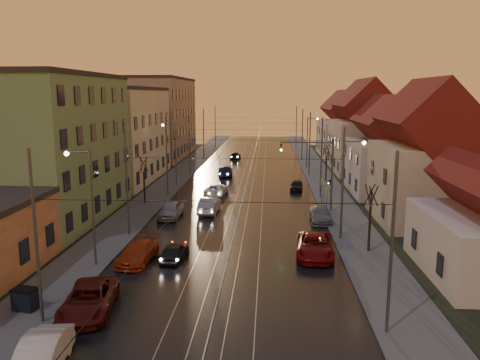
% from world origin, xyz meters
% --- Properties ---
extents(ground, '(160.00, 160.00, 0.00)m').
position_xyz_m(ground, '(0.00, 0.00, 0.00)').
color(ground, black).
rests_on(ground, ground).
extents(road, '(16.00, 120.00, 0.04)m').
position_xyz_m(road, '(0.00, 40.00, 0.02)').
color(road, black).
rests_on(road, ground).
extents(sidewalk_left, '(4.00, 120.00, 0.15)m').
position_xyz_m(sidewalk_left, '(-10.00, 40.00, 0.07)').
color(sidewalk_left, '#4C4C4C').
rests_on(sidewalk_left, ground).
extents(sidewalk_right, '(4.00, 120.00, 0.15)m').
position_xyz_m(sidewalk_right, '(10.00, 40.00, 0.07)').
color(sidewalk_right, '#4C4C4C').
rests_on(sidewalk_right, ground).
extents(tram_rail_0, '(0.06, 120.00, 0.03)m').
position_xyz_m(tram_rail_0, '(-2.20, 40.00, 0.06)').
color(tram_rail_0, gray).
rests_on(tram_rail_0, road).
extents(tram_rail_1, '(0.06, 120.00, 0.03)m').
position_xyz_m(tram_rail_1, '(-0.77, 40.00, 0.06)').
color(tram_rail_1, gray).
rests_on(tram_rail_1, road).
extents(tram_rail_2, '(0.06, 120.00, 0.03)m').
position_xyz_m(tram_rail_2, '(0.77, 40.00, 0.06)').
color(tram_rail_2, gray).
rests_on(tram_rail_2, road).
extents(tram_rail_3, '(0.06, 120.00, 0.03)m').
position_xyz_m(tram_rail_3, '(2.20, 40.00, 0.06)').
color(tram_rail_3, gray).
rests_on(tram_rail_3, road).
extents(apartment_left_1, '(10.00, 18.00, 13.00)m').
position_xyz_m(apartment_left_1, '(-17.50, 14.00, 6.50)').
color(apartment_left_1, '#72945E').
rests_on(apartment_left_1, ground).
extents(apartment_left_2, '(10.00, 20.00, 12.00)m').
position_xyz_m(apartment_left_2, '(-17.50, 34.00, 6.00)').
color(apartment_left_2, beige).
rests_on(apartment_left_2, ground).
extents(apartment_left_3, '(10.00, 24.00, 14.00)m').
position_xyz_m(apartment_left_3, '(-17.50, 58.00, 7.00)').
color(apartment_left_3, '#957760').
rests_on(apartment_left_3, ground).
extents(house_right_1, '(8.67, 10.20, 10.80)m').
position_xyz_m(house_right_1, '(17.00, 15.00, 5.45)').
color(house_right_1, beige).
rests_on(house_right_1, ground).
extents(house_right_2, '(9.18, 12.24, 9.20)m').
position_xyz_m(house_right_2, '(17.00, 28.00, 4.64)').
color(house_right_2, silver).
rests_on(house_right_2, ground).
extents(house_right_3, '(9.18, 14.28, 11.50)m').
position_xyz_m(house_right_3, '(17.00, 43.00, 5.80)').
color(house_right_3, beige).
rests_on(house_right_3, ground).
extents(house_right_4, '(9.18, 16.32, 10.00)m').
position_xyz_m(house_right_4, '(17.00, 61.00, 5.05)').
color(house_right_4, silver).
rests_on(house_right_4, ground).
extents(catenary_pole_l_0, '(0.16, 0.16, 9.00)m').
position_xyz_m(catenary_pole_l_0, '(-8.60, -6.00, 4.50)').
color(catenary_pole_l_0, '#595B60').
rests_on(catenary_pole_l_0, ground).
extents(catenary_pole_r_0, '(0.16, 0.16, 9.00)m').
position_xyz_m(catenary_pole_r_0, '(8.60, -6.00, 4.50)').
color(catenary_pole_r_0, '#595B60').
rests_on(catenary_pole_r_0, ground).
extents(catenary_pole_l_1, '(0.16, 0.16, 9.00)m').
position_xyz_m(catenary_pole_l_1, '(-8.60, 9.00, 4.50)').
color(catenary_pole_l_1, '#595B60').
rests_on(catenary_pole_l_1, ground).
extents(catenary_pole_r_1, '(0.16, 0.16, 9.00)m').
position_xyz_m(catenary_pole_r_1, '(8.60, 9.00, 4.50)').
color(catenary_pole_r_1, '#595B60').
rests_on(catenary_pole_r_1, ground).
extents(catenary_pole_l_2, '(0.16, 0.16, 9.00)m').
position_xyz_m(catenary_pole_l_2, '(-8.60, 24.00, 4.50)').
color(catenary_pole_l_2, '#595B60').
rests_on(catenary_pole_l_2, ground).
extents(catenary_pole_r_2, '(0.16, 0.16, 9.00)m').
position_xyz_m(catenary_pole_r_2, '(8.60, 24.00, 4.50)').
color(catenary_pole_r_2, '#595B60').
rests_on(catenary_pole_r_2, ground).
extents(catenary_pole_l_3, '(0.16, 0.16, 9.00)m').
position_xyz_m(catenary_pole_l_3, '(-8.60, 39.00, 4.50)').
color(catenary_pole_l_3, '#595B60').
rests_on(catenary_pole_l_3, ground).
extents(catenary_pole_r_3, '(0.16, 0.16, 9.00)m').
position_xyz_m(catenary_pole_r_3, '(8.60, 39.00, 4.50)').
color(catenary_pole_r_3, '#595B60').
rests_on(catenary_pole_r_3, ground).
extents(catenary_pole_l_4, '(0.16, 0.16, 9.00)m').
position_xyz_m(catenary_pole_l_4, '(-8.60, 54.00, 4.50)').
color(catenary_pole_l_4, '#595B60').
rests_on(catenary_pole_l_4, ground).
extents(catenary_pole_r_4, '(0.16, 0.16, 9.00)m').
position_xyz_m(catenary_pole_r_4, '(8.60, 54.00, 4.50)').
color(catenary_pole_r_4, '#595B60').
rests_on(catenary_pole_r_4, ground).
extents(catenary_pole_l_5, '(0.16, 0.16, 9.00)m').
position_xyz_m(catenary_pole_l_5, '(-8.60, 72.00, 4.50)').
color(catenary_pole_l_5, '#595B60').
rests_on(catenary_pole_l_5, ground).
extents(catenary_pole_r_5, '(0.16, 0.16, 9.00)m').
position_xyz_m(catenary_pole_r_5, '(8.60, 72.00, 4.50)').
color(catenary_pole_r_5, '#595B60').
rests_on(catenary_pole_r_5, ground).
extents(street_lamp_0, '(1.75, 0.32, 8.00)m').
position_xyz_m(street_lamp_0, '(-9.10, 2.00, 4.89)').
color(street_lamp_0, '#595B60').
rests_on(street_lamp_0, ground).
extents(street_lamp_1, '(1.75, 0.32, 8.00)m').
position_xyz_m(street_lamp_1, '(9.10, 10.00, 4.89)').
color(street_lamp_1, '#595B60').
rests_on(street_lamp_1, ground).
extents(street_lamp_2, '(1.75, 0.32, 8.00)m').
position_xyz_m(street_lamp_2, '(-9.10, 30.00, 4.89)').
color(street_lamp_2, '#595B60').
rests_on(street_lamp_2, ground).
extents(street_lamp_3, '(1.75, 0.32, 8.00)m').
position_xyz_m(street_lamp_3, '(9.10, 46.00, 4.89)').
color(street_lamp_3, '#595B60').
rests_on(street_lamp_3, ground).
extents(traffic_light_mast, '(5.30, 0.32, 7.20)m').
position_xyz_m(traffic_light_mast, '(7.99, 18.00, 4.60)').
color(traffic_light_mast, '#595B60').
rests_on(traffic_light_mast, ground).
extents(bare_tree_0, '(1.09, 1.09, 5.11)m').
position_xyz_m(bare_tree_0, '(-10.20, 20.00, 2.49)').
color(bare_tree_0, black).
rests_on(bare_tree_0, ground).
extents(bare_tree_1, '(1.09, 1.09, 5.11)m').
position_xyz_m(bare_tree_1, '(10.20, 6.00, 2.49)').
color(bare_tree_1, black).
rests_on(bare_tree_1, ground).
extents(bare_tree_2, '(1.09, 1.09, 5.11)m').
position_xyz_m(bare_tree_2, '(10.40, 34.00, 2.49)').
color(bare_tree_2, black).
rests_on(bare_tree_2, ground).
extents(driving_car_0, '(1.78, 3.78, 1.25)m').
position_xyz_m(driving_car_0, '(-3.75, 3.57, 0.62)').
color(driving_car_0, black).
rests_on(driving_car_0, ground).
extents(driving_car_1, '(1.87, 4.83, 1.57)m').
position_xyz_m(driving_car_1, '(-2.96, 16.90, 0.78)').
color(driving_car_1, '#A5A5AA').
rests_on(driving_car_1, ground).
extents(driving_car_2, '(2.62, 4.95, 1.32)m').
position_xyz_m(driving_car_2, '(-3.18, 25.07, 0.66)').
color(driving_car_2, silver).
rests_on(driving_car_2, ground).
extents(driving_car_3, '(2.49, 5.19, 1.46)m').
position_xyz_m(driving_car_3, '(-3.31, 37.91, 0.73)').
color(driving_car_3, '#1A214E').
rests_on(driving_car_3, ground).
extents(driving_car_4, '(1.95, 4.06, 1.34)m').
position_xyz_m(driving_car_4, '(-3.12, 55.20, 0.67)').
color(driving_car_4, black).
rests_on(driving_car_4, ground).
extents(parked_left_0, '(2.15, 4.76, 1.52)m').
position_xyz_m(parked_left_0, '(-6.62, -10.20, 0.76)').
color(parked_left_0, silver).
rests_on(parked_left_0, ground).
extents(parked_left_1, '(3.15, 5.60, 1.48)m').
position_xyz_m(parked_left_1, '(-6.70, -4.62, 0.74)').
color(parked_left_1, '#53120E').
rests_on(parked_left_1, ground).
extents(parked_left_2, '(2.30, 4.92, 1.39)m').
position_xyz_m(parked_left_2, '(-6.20, 3.13, 0.69)').
color(parked_left_2, '#AF3311').
rests_on(parked_left_2, ground).
extents(parked_left_3, '(2.02, 4.62, 1.55)m').
position_xyz_m(parked_left_3, '(-6.36, 14.91, 0.78)').
color(parked_left_3, '#97989D').
rests_on(parked_left_3, ground).
extents(parked_right_0, '(3.06, 5.83, 1.57)m').
position_xyz_m(parked_right_0, '(6.20, 5.00, 0.78)').
color(parked_right_0, maroon).
rests_on(parked_right_0, ground).
extents(parked_right_1, '(1.96, 4.60, 1.32)m').
position_xyz_m(parked_right_1, '(7.60, 14.32, 0.66)').
color(parked_right_1, gray).
rests_on(parked_right_1, ground).
extents(parked_right_2, '(1.81, 3.75, 1.23)m').
position_xyz_m(parked_right_2, '(6.20, 28.37, 0.62)').
color(parked_right_2, black).
rests_on(parked_right_2, ground).
extents(dumpster, '(1.33, 1.02, 1.10)m').
position_xyz_m(dumpster, '(-10.12, -4.77, 0.70)').
color(dumpster, black).
rests_on(dumpster, sidewalk_left).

